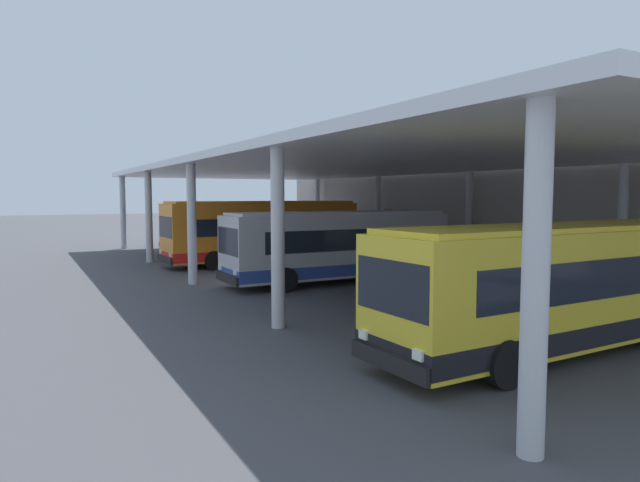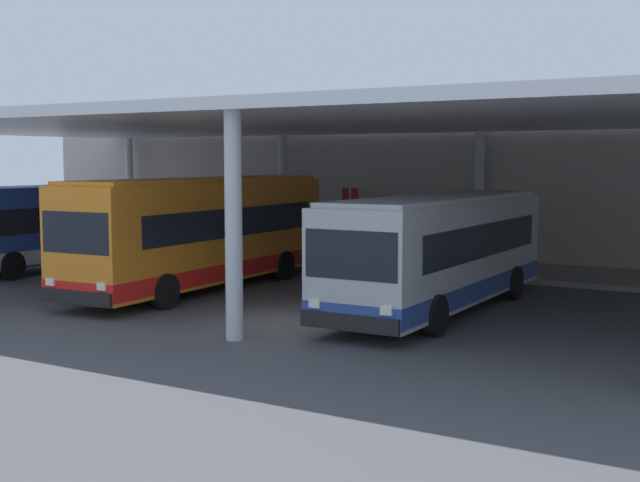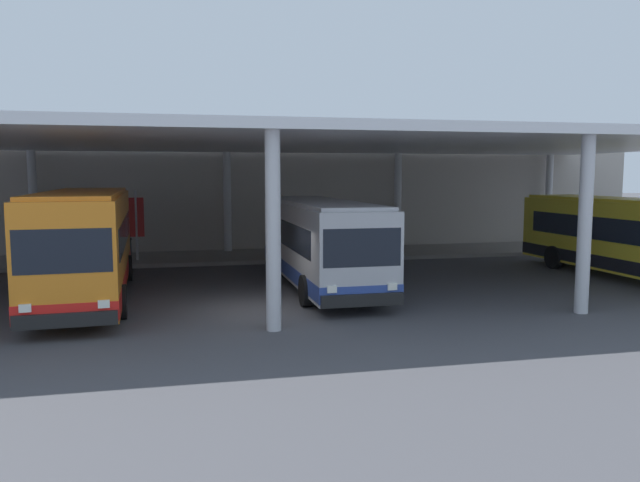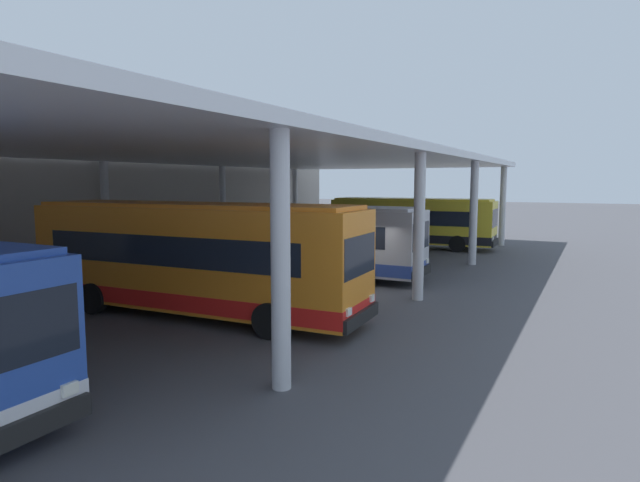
# 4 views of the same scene
# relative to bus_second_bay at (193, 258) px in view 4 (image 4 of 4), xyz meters

# --- Properties ---
(ground_plane) EXTENTS (200.00, 200.00, 0.00)m
(ground_plane) POSITION_rel_bus_second_bay_xyz_m (5.45, -3.12, -1.84)
(ground_plane) COLOR #47474C
(platform_kerb) EXTENTS (42.00, 4.50, 0.18)m
(platform_kerb) POSITION_rel_bus_second_bay_xyz_m (5.45, 8.63, -1.75)
(platform_kerb) COLOR gray
(platform_kerb) RESTS_ON ground
(station_building_facade) EXTENTS (48.00, 1.60, 6.82)m
(station_building_facade) POSITION_rel_bus_second_bay_xyz_m (5.45, 11.88, 1.57)
(station_building_facade) COLOR #ADA399
(station_building_facade) RESTS_ON ground
(canopy_shelter) EXTENTS (40.00, 17.00, 5.55)m
(canopy_shelter) POSITION_rel_bus_second_bay_xyz_m (5.45, 2.38, 3.45)
(canopy_shelter) COLOR silver
(canopy_shelter) RESTS_ON ground
(bus_second_bay) EXTENTS (3.11, 11.44, 3.57)m
(bus_second_bay) POSITION_rel_bus_second_bay_xyz_m (0.00, 0.00, 0.00)
(bus_second_bay) COLOR orange
(bus_second_bay) RESTS_ON ground
(bus_middle_bay) EXTENTS (2.81, 10.56, 3.17)m
(bus_middle_bay) POSITION_rel_bus_second_bay_xyz_m (8.04, 0.30, -0.19)
(bus_middle_bay) COLOR #B7B7BC
(bus_middle_bay) RESTS_ON ground
(bus_far_bay) EXTENTS (2.96, 10.61, 3.17)m
(bus_far_bay) POSITION_rel_bus_second_bay_xyz_m (20.34, -0.53, -0.19)
(bus_far_bay) COLOR yellow
(bus_far_bay) RESTS_ON ground
(trash_bin) EXTENTS (0.52, 0.52, 0.98)m
(trash_bin) POSITION_rel_bus_second_bay_xyz_m (0.58, 8.29, -1.16)
(trash_bin) COLOR #33383D
(trash_bin) RESTS_ON platform_kerb
(banner_sign) EXTENTS (0.70, 0.12, 3.20)m
(banner_sign) POSITION_rel_bus_second_bay_xyz_m (1.10, 7.82, 0.14)
(banner_sign) COLOR #B2B2B7
(banner_sign) RESTS_ON platform_kerb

